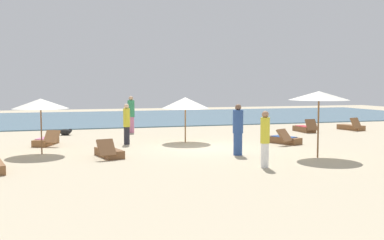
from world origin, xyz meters
The scene contains 15 objects.
ground_plane centered at (0.00, 0.00, 0.00)m, with size 60.00×60.00×0.00m, color #BCAD8E.
ocean_water centered at (0.00, 17.00, 0.03)m, with size 48.00×16.00×0.06m, color #476B7F.
umbrella_1 centered at (-0.25, 1.93, 1.75)m, with size 2.08×2.08×1.99m.
umbrella_3 centered at (-6.22, 0.16, 1.86)m, with size 2.01×2.01×2.04m.
umbrella_4 centered at (3.06, -3.41, 2.17)m, with size 2.08×2.08×2.33m.
lounger_0 centered at (7.10, 4.33, 0.18)m, with size 0.63×1.67×0.73m.
lounger_1 centered at (-6.11, 2.67, 0.18)m, with size 1.17×1.79×0.68m.
lounger_2 centered at (3.71, 0.29, 0.18)m, with size 1.27×1.77×0.69m.
lounger_3 centered at (10.10, 4.43, 0.17)m, with size 1.00×1.74×0.73m.
lounger_4 centered at (-3.94, -1.23, 0.17)m, with size 0.97×1.77×0.71m.
person_0 centered at (-1.91, 6.59, 0.98)m, with size 0.48×0.48×1.94m.
person_1 centered at (-2.83, 1.99, 0.89)m, with size 0.40×0.40×1.74m.
person_2 centered at (0.60, -2.08, 0.93)m, with size 0.52×0.52×1.85m.
person_3 centered at (0.45, -4.62, 0.91)m, with size 0.31×0.31×1.76m.
dog centered at (-5.26, 6.33, 0.17)m, with size 0.68×0.49×0.32m.
Camera 1 is at (-5.66, -17.29, 2.58)m, focal length 42.62 mm.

